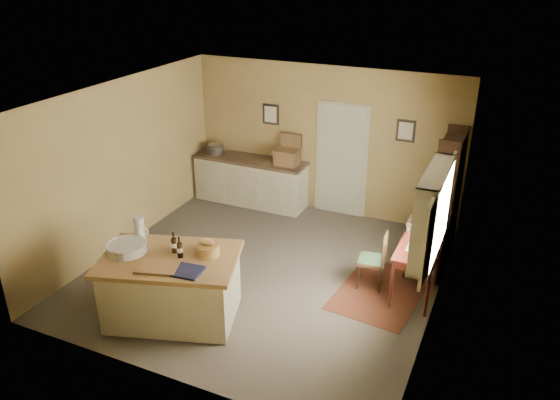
{
  "coord_description": "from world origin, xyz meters",
  "views": [
    {
      "loc": [
        3.15,
        -6.39,
        4.43
      ],
      "look_at": [
        0.17,
        0.2,
        1.15
      ],
      "focal_mm": 35.0,
      "sensor_mm": 36.0,
      "label": 1
    }
  ],
  "objects_px": {
    "writing_desk": "(418,254)",
    "shelving_unit": "(450,193)",
    "right_cabinet": "(428,239)",
    "desk_chair": "(371,261)",
    "work_island": "(171,285)",
    "sideboard": "(251,179)"
  },
  "relations": [
    {
      "from": "sideboard",
      "to": "desk_chair",
      "type": "distance_m",
      "value": 3.47
    },
    {
      "from": "right_cabinet",
      "to": "shelving_unit",
      "type": "height_order",
      "value": "shelving_unit"
    },
    {
      "from": "writing_desk",
      "to": "right_cabinet",
      "type": "relative_size",
      "value": 0.93
    },
    {
      "from": "sideboard",
      "to": "right_cabinet",
      "type": "xyz_separation_m",
      "value": [
        3.54,
        -1.0,
        -0.02
      ]
    },
    {
      "from": "shelving_unit",
      "to": "desk_chair",
      "type": "bearing_deg",
      "value": -116.99
    },
    {
      "from": "work_island",
      "to": "desk_chair",
      "type": "height_order",
      "value": "work_island"
    },
    {
      "from": "desk_chair",
      "to": "shelving_unit",
      "type": "xyz_separation_m",
      "value": [
        0.79,
        1.56,
        0.57
      ]
    },
    {
      "from": "sideboard",
      "to": "desk_chair",
      "type": "height_order",
      "value": "sideboard"
    },
    {
      "from": "writing_desk",
      "to": "shelving_unit",
      "type": "xyz_separation_m",
      "value": [
        0.15,
        1.56,
        0.32
      ]
    },
    {
      "from": "sideboard",
      "to": "right_cabinet",
      "type": "bearing_deg",
      "value": -15.77
    },
    {
      "from": "right_cabinet",
      "to": "sideboard",
      "type": "bearing_deg",
      "value": 164.23
    },
    {
      "from": "sideboard",
      "to": "desk_chair",
      "type": "xyz_separation_m",
      "value": [
        2.9,
        -1.9,
        -0.07
      ]
    },
    {
      "from": "desk_chair",
      "to": "shelving_unit",
      "type": "bearing_deg",
      "value": 56.89
    },
    {
      "from": "writing_desk",
      "to": "sideboard",
      "type": "bearing_deg",
      "value": 151.79
    },
    {
      "from": "writing_desk",
      "to": "desk_chair",
      "type": "relative_size",
      "value": 1.11
    },
    {
      "from": "work_island",
      "to": "desk_chair",
      "type": "relative_size",
      "value": 2.41
    },
    {
      "from": "right_cabinet",
      "to": "desk_chair",
      "type": "bearing_deg",
      "value": -125.49
    },
    {
      "from": "writing_desk",
      "to": "right_cabinet",
      "type": "bearing_deg",
      "value": 90.01
    },
    {
      "from": "shelving_unit",
      "to": "right_cabinet",
      "type": "bearing_deg",
      "value": -103.02
    },
    {
      "from": "work_island",
      "to": "right_cabinet",
      "type": "height_order",
      "value": "work_island"
    },
    {
      "from": "sideboard",
      "to": "writing_desk",
      "type": "distance_m",
      "value": 4.02
    },
    {
      "from": "work_island",
      "to": "right_cabinet",
      "type": "xyz_separation_m",
      "value": [
        2.83,
        2.7,
        -0.02
      ]
    }
  ]
}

